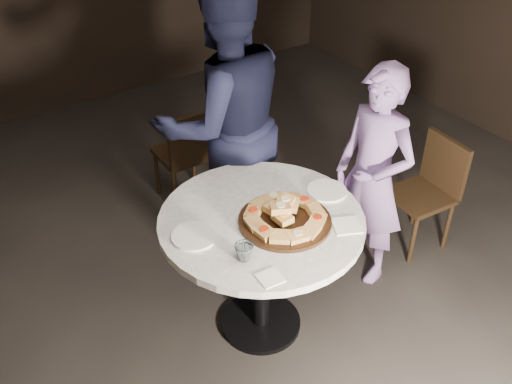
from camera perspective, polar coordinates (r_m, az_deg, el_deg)
floor at (r=3.44m, az=1.92°, el=-13.49°), size 7.00×7.00×0.00m
table at (r=3.00m, az=0.53°, el=-4.79°), size 1.06×1.06×0.80m
serving_board at (r=2.88m, az=2.90°, el=-2.91°), size 0.57×0.57×0.02m
focaccia_pile at (r=2.85m, az=2.84°, el=-2.21°), size 0.41×0.42×0.11m
plate_left at (r=2.80m, az=-6.19°, el=-4.40°), size 0.27×0.27×0.01m
plate_right at (r=3.12m, az=7.09°, el=0.14°), size 0.26×0.26×0.01m
water_glass at (r=2.64m, az=-1.18°, el=-6.04°), size 0.11×0.11×0.08m
napkin_near at (r=2.58m, az=1.42°, el=-8.58°), size 0.11×0.11×0.01m
napkin_far at (r=2.89m, az=9.06°, el=-3.33°), size 0.18×0.18×0.01m
chair_far at (r=4.15m, az=-6.89°, el=4.08°), size 0.37×0.39×0.78m
chair_right at (r=3.93m, az=17.00°, el=0.60°), size 0.40×0.39×0.77m
diner_navy at (r=3.50m, az=-3.25°, el=6.96°), size 0.97×0.80×1.85m
diner_teal at (r=3.43m, az=11.58°, el=1.33°), size 0.41×0.56×1.41m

